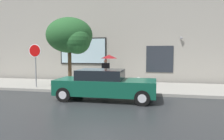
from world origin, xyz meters
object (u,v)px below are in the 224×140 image
object	(u,v)px
pedestrian_with_umbrella	(108,61)
stop_sign	(35,57)
parked_car	(105,85)
street_tree	(71,36)
fire_hydrant	(138,84)

from	to	relation	value
pedestrian_with_umbrella	stop_sign	distance (m)	4.23
parked_car	stop_sign	size ratio (longest dim) A/B	1.81
street_tree	stop_sign	size ratio (longest dim) A/B	1.62
fire_hydrant	street_tree	xyz separation A→B (m)	(-3.96, 0.61, 2.57)
fire_hydrant	street_tree	distance (m)	4.76
street_tree	fire_hydrant	bearing A→B (deg)	-8.81
parked_car	street_tree	size ratio (longest dim) A/B	1.12
pedestrian_with_umbrella	street_tree	world-z (taller)	street_tree
pedestrian_with_umbrella	fire_hydrant	bearing A→B (deg)	-38.47
fire_hydrant	street_tree	bearing A→B (deg)	171.19
fire_hydrant	stop_sign	xyz separation A→B (m)	(-5.90, 0.00, 1.40)
pedestrian_with_umbrella	street_tree	size ratio (longest dim) A/B	0.46
parked_car	pedestrian_with_umbrella	bearing A→B (deg)	100.06
parked_car	street_tree	world-z (taller)	street_tree
pedestrian_with_umbrella	stop_sign	world-z (taller)	stop_sign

